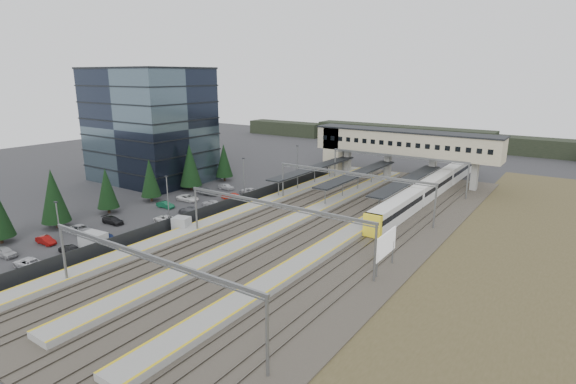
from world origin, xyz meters
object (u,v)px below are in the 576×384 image
Objects in this scene: relay_cabin_near at (94,243)px; train at (432,187)px; office_building at (150,125)px; footbridge at (392,144)px; relay_cabin_far at (182,224)px; billboard at (386,246)px.

relay_cabin_near is 0.06× the size of train.
office_building is 0.43× the size of train.
footbridge is (43.70, 30.00, -4.26)m from office_building.
relay_cabin_far is at bearing -104.10° from footbridge.
relay_cabin_near is 0.09× the size of footbridge.
train reaches higher than relay_cabin_far.
office_building is at bearing 130.37° from relay_cabin_near.
billboard is at bearing 7.17° from relay_cabin_far.
footbridge is at bearing 75.68° from relay_cabin_near.
relay_cabin_near is (27.72, -32.60, -10.86)m from office_building.
office_building reaches higher than train.
office_building is 44.15m from relay_cabin_near.
train is at bearing -37.87° from footbridge.
relay_cabin_near is 1.21× the size of relay_cabin_far.
office_building is at bearing -159.95° from train.
relay_cabin_near reaches higher than relay_cabin_far.
relay_cabin_far is at bearing -33.20° from office_building.
relay_cabin_far is at bearing -172.83° from billboard.
billboard is (18.10, -46.46, -4.65)m from footbridge.
relay_cabin_near is 37.76m from billboard.
train is (56.00, 20.44, -10.26)m from office_building.
relay_cabin_near is at bearing -49.63° from office_building.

